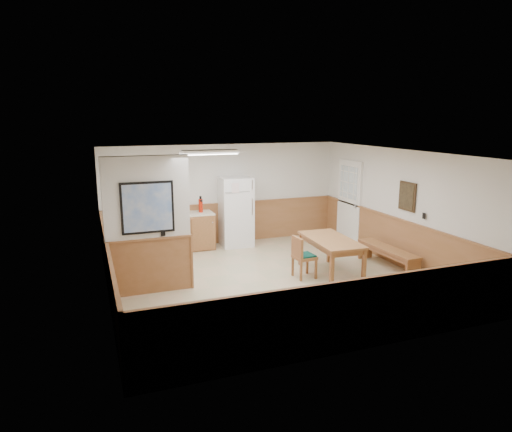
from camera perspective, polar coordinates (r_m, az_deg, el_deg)
name	(u,v)px	position (r m, az deg, el deg)	size (l,w,h in m)	color
ground	(268,280)	(9.09, 1.54, -8.03)	(6.00, 6.00, 0.00)	tan
ceiling	(269,153)	(8.55, 1.64, 7.89)	(6.00, 6.00, 0.02)	white
back_wall	(224,194)	(11.52, -4.04, 2.73)	(6.00, 0.02, 2.50)	silver
right_wall	(398,208)	(10.23, 17.36, 0.98)	(0.02, 6.00, 2.50)	silver
left_wall	(104,232)	(8.12, -18.44, -1.92)	(0.02, 6.00, 2.50)	silver
wainscot_back	(225,223)	(11.65, -3.96, -0.92)	(6.00, 0.04, 1.00)	#9B643E
wainscot_right	(395,242)	(10.38, 17.01, -3.08)	(0.04, 6.00, 1.00)	#9B643E
wainscot_left	(109,274)	(8.33, -17.95, -6.92)	(0.04, 6.00, 1.00)	#9B643E
partition_wall	(148,227)	(8.37, -13.36, -1.33)	(1.50, 0.20, 2.50)	silver
kitchen_counter	(180,232)	(11.10, -9.50, -1.94)	(2.20, 0.61, 1.00)	#985D35
exterior_door	(349,202)	(11.77, 11.53, 1.74)	(0.07, 1.02, 2.15)	white
kitchen_window	(138,187)	(11.04, -14.55, 3.54)	(0.80, 0.04, 1.00)	white
wall_painting	(407,196)	(9.92, 18.37, 2.35)	(0.04, 0.50, 0.60)	#382716
fluorescent_fixture	(209,152)	(9.53, -5.86, 7.96)	(1.20, 0.30, 0.09)	white
refrigerator	(236,212)	(11.30, -2.54, 0.55)	(0.79, 0.74, 1.72)	white
dining_table	(331,243)	(9.35, 9.33, -3.40)	(0.88, 1.64, 0.75)	#A3713C
dining_bench	(388,253)	(10.07, 16.14, -4.41)	(0.42, 1.67, 0.45)	#A3713C
dining_chair	(301,254)	(9.11, 5.64, -4.75)	(0.57, 0.42, 0.85)	#A3713C
fire_extinguisher	(201,205)	(11.06, -6.93, 1.35)	(0.11, 0.11, 0.40)	#B21B09
soap_bottle	(140,213)	(10.80, -14.30, 0.43)	(0.07, 0.07, 0.21)	#188424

